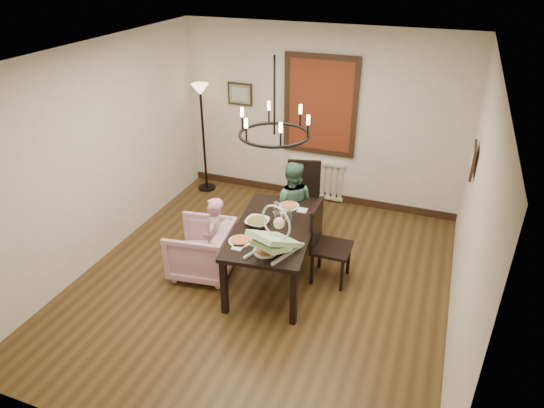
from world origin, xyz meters
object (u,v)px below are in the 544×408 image
Objects in this scene: dining_table at (274,233)px; seated_man at (291,211)px; armchair at (201,249)px; drinking_glass at (277,217)px; chair_right at (332,244)px; baby_bouncer at (274,237)px; chair_far at (303,200)px; floor_lamp at (204,140)px; elderly_woman at (215,246)px.

seated_man is (-0.06, 0.86, -0.16)m from dining_table.
drinking_glass reaches higher than armchair.
armchair is at bearing 105.18° from chair_right.
chair_far is at bearing 117.84° from baby_bouncer.
dining_table is 1.20m from chair_far.
floor_lamp reaches higher than seated_man.
chair_right is at bearing -68.59° from chair_far.
chair_right is 1.46m from elderly_woman.
armchair is 1.30× the size of baby_bouncer.
armchair is (-0.92, -0.20, -0.34)m from dining_table.
seated_man reaches higher than dining_table.
armchair is at bearing -108.01° from elderly_woman.
drinking_glass is at bearing 84.21° from dining_table.
baby_bouncer is at bearing 66.19° from armchair.
elderly_woman is 1.07m from baby_bouncer.
chair_right reaches higher than armchair.
elderly_woman is 0.89× the size of seated_man.
chair_right reaches higher than elderly_woman.
elderly_woman is at bearing -131.13° from chair_far.
armchair is 5.55× the size of drinking_glass.
floor_lamp reaches higher than armchair.
baby_bouncer is 4.28× the size of drinking_glass.
baby_bouncer is at bearing -76.57° from dining_table.
elderly_woman is (-0.71, -0.21, -0.22)m from dining_table.
drinking_glass is (-0.67, -0.14, 0.31)m from chair_right.
elderly_woman is 6.71× the size of drinking_glass.
baby_bouncer is 0.67m from drinking_glass.
dining_table is 2.94× the size of baby_bouncer.
floor_lamp is at bearing -161.71° from armchair.
baby_bouncer is at bearing -72.69° from drinking_glass.
elderly_woman is at bearing -59.82° from floor_lamp.
chair_right is at bearing 13.42° from dining_table.
seated_man is (-0.06, -0.33, -0.02)m from chair_far.
seated_man is at bearing -30.89° from floor_lamp.
chair_far is at bearing -112.09° from seated_man.
floor_lamp is at bearing 142.92° from chair_far.
drinking_glass is at bearing 100.95° from chair_right.
seated_man is at bearing 133.11° from armchair.
drinking_glass is at bearing -43.55° from floor_lamp.
baby_bouncer reaches higher than drinking_glass.
seated_man reaches higher than armchair.
drinking_glass is (0.06, -0.75, 0.32)m from seated_man.
floor_lamp is at bearing 55.96° from chair_right.
elderly_woman is (-1.38, -0.47, -0.06)m from chair_right.
armchair is 1.08m from drinking_glass.
dining_table is at bearing -45.18° from floor_lamp.
chair_far is 1.84× the size of baby_bouncer.
chair_right is at bearing 95.50° from elderly_woman.
drinking_glass is at bearing 128.50° from baby_bouncer.
armchair is at bearing -63.75° from floor_lamp.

